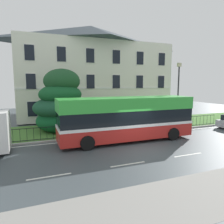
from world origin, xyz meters
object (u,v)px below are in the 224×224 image
object	(u,v)px
evergreen_tree	(62,106)
street_lamp_post	(178,90)
georgian_townhouse	(92,71)
single_decker_bus	(127,118)

from	to	relation	value
evergreen_tree	street_lamp_post	bearing A→B (deg)	-10.36
street_lamp_post	georgian_townhouse	bearing A→B (deg)	118.34
georgian_townhouse	evergreen_tree	size ratio (longest dim) A/B	3.32
georgian_townhouse	single_decker_bus	xyz separation A→B (m)	(-1.26, -13.83, -4.29)
single_decker_bus	street_lamp_post	world-z (taller)	street_lamp_post
street_lamp_post	evergreen_tree	bearing A→B (deg)	169.64
georgian_townhouse	street_lamp_post	distance (m)	12.42
evergreen_tree	georgian_townhouse	bearing A→B (deg)	58.91
georgian_townhouse	evergreen_tree	bearing A→B (deg)	-121.09
georgian_townhouse	evergreen_tree	distance (m)	10.84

